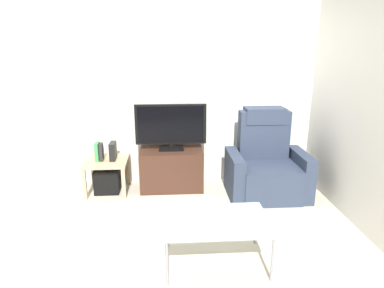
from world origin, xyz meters
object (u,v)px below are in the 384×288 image
object	(u,v)px
recliner_armchair	(266,166)
tv_stand	(172,169)
television	(171,126)
book_middle	(101,152)
book_leftmost	(97,152)
coffee_table	(216,222)
side_table	(107,165)
cell_phone	(212,222)
game_console	(113,151)
subwoofer_box	(108,180)

from	to	relation	value
recliner_armchair	tv_stand	bearing A→B (deg)	170.09
television	book_middle	size ratio (longest dim) A/B	4.04
book_middle	recliner_armchair	bearing A→B (deg)	-4.95
book_leftmost	coffee_table	size ratio (longest dim) A/B	0.26
television	side_table	world-z (taller)	television
recliner_armchair	side_table	distance (m)	2.04
television	recliner_armchair	distance (m)	1.32
tv_stand	side_table	distance (m)	0.84
television	side_table	xyz separation A→B (m)	(-0.83, -0.08, -0.48)
book_leftmost	side_table	bearing A→B (deg)	11.31
tv_stand	television	xyz separation A→B (m)	(0.00, 0.02, 0.58)
television	book_leftmost	bearing A→B (deg)	-174.14
book_middle	coffee_table	distance (m)	2.02
book_middle	cell_phone	world-z (taller)	book_middle
book_leftmost	game_console	xyz separation A→B (m)	(0.19, 0.03, -0.01)
television	recliner_armchair	xyz separation A→B (m)	(1.20, -0.28, -0.47)
book_leftmost	coffee_table	xyz separation A→B (m)	(1.30, -1.57, -0.16)
book_middle	game_console	xyz separation A→B (m)	(0.14, 0.03, -0.00)
recliner_armchair	subwoofer_box	distance (m)	2.05
coffee_table	subwoofer_box	bearing A→B (deg)	127.02
side_table	game_console	distance (m)	0.20
tv_stand	book_leftmost	xyz separation A→B (m)	(-0.93, -0.08, 0.28)
recliner_armchair	coffee_table	world-z (taller)	recliner_armchair
recliner_armchair	side_table	xyz separation A→B (m)	(-2.03, 0.20, -0.01)
cell_phone	book_middle	bearing A→B (deg)	129.59
book_middle	television	bearing A→B (deg)	6.19
subwoofer_box	game_console	xyz separation A→B (m)	(0.09, 0.01, 0.39)
game_console	coffee_table	size ratio (longest dim) A/B	0.25
television	cell_phone	xyz separation A→B (m)	(0.33, -1.73, -0.42)
recliner_armchair	cell_phone	distance (m)	1.69
subwoofer_box	side_table	bearing A→B (deg)	90.00
tv_stand	coffee_table	distance (m)	1.70
tv_stand	side_table	bearing A→B (deg)	-176.09
tv_stand	book_middle	xyz separation A→B (m)	(-0.88, -0.08, 0.28)
television	cell_phone	distance (m)	1.81
tv_stand	coffee_table	bearing A→B (deg)	-77.40
coffee_table	television	bearing A→B (deg)	102.46
game_console	coffee_table	distance (m)	1.96
tv_stand	television	world-z (taller)	television
tv_stand	book_leftmost	size ratio (longest dim) A/B	3.45
book_leftmost	book_middle	xyz separation A→B (m)	(0.05, 0.00, -0.01)
book_leftmost	television	bearing A→B (deg)	5.86
television	book_middle	xyz separation A→B (m)	(-0.88, -0.10, -0.30)
game_console	recliner_armchair	bearing A→B (deg)	-6.18
book_middle	cell_phone	size ratio (longest dim) A/B	1.51
side_table	coffee_table	world-z (taller)	side_table
tv_stand	recliner_armchair	xyz separation A→B (m)	(1.20, -0.26, 0.11)
subwoofer_box	coffee_table	size ratio (longest dim) A/B	0.35
side_table	book_leftmost	size ratio (longest dim) A/B	2.29
book_leftmost	game_console	size ratio (longest dim) A/B	1.05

